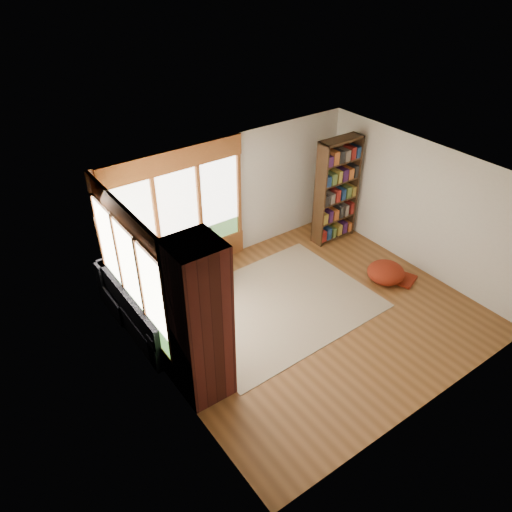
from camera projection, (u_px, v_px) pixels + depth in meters
floor at (310, 315)px, 8.95m from camera, size 5.50×5.50×0.00m
ceiling at (321, 183)px, 7.50m from camera, size 5.50×5.50×0.00m
wall_back at (232, 198)px, 9.91m from camera, size 5.50×0.04×2.60m
wall_front at (441, 341)px, 6.54m from camera, size 5.50×0.04×2.60m
wall_left at (165, 319)px, 6.89m from camera, size 0.04×5.00×2.60m
wall_right at (423, 208)px, 9.55m from camera, size 0.04×5.00×2.60m
windows_back at (179, 213)px, 9.28m from camera, size 2.82×0.10×1.90m
windows_left at (131, 274)px, 7.69m from camera, size 0.10×2.62×1.90m
roller_blind at (108, 229)px, 8.04m from camera, size 0.03×0.72×0.90m
brick_chimney at (200, 323)px, 6.82m from camera, size 0.70×0.70×2.60m
sectional_sofa at (167, 293)px, 8.98m from camera, size 2.20×2.20×0.80m
area_rug at (275, 305)px, 9.16m from camera, size 3.54×2.74×0.01m
bookshelf at (337, 191)px, 10.51m from camera, size 0.98×0.33×2.29m
pouf at (386, 272)px, 9.69m from camera, size 0.79×0.79×0.39m
dog_tan at (169, 274)px, 8.62m from camera, size 1.07×0.96×0.52m
dog_brindle at (154, 298)px, 8.14m from camera, size 0.81×0.90×0.44m
throw_pillows at (163, 268)px, 8.84m from camera, size 1.98×1.68×0.45m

